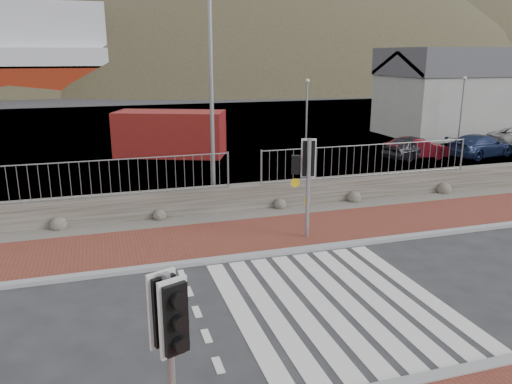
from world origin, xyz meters
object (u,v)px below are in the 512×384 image
object	(u,v)px
car_a	(414,147)
streetlight	(215,75)
car_b	(417,148)
traffic_signal_near	(169,330)
car_c	(480,146)
traffic_signal_far	(307,167)
shipping_container	(170,134)

from	to	relation	value
car_a	streetlight	bearing A→B (deg)	100.16
car_a	car_b	xyz separation A→B (m)	(0.14, -0.11, -0.06)
traffic_signal_near	car_b	world-z (taller)	traffic_signal_near
streetlight	car_c	xyz separation A→B (m)	(15.59, 4.60, -4.06)
traffic_signal_near	traffic_signal_far	world-z (taller)	traffic_signal_far
traffic_signal_far	shipping_container	world-z (taller)	traffic_signal_far
car_a	car_c	world-z (taller)	car_a
traffic_signal_near	streetlight	xyz separation A→B (m)	(3.27, 11.50, 2.69)
traffic_signal_far	streetlight	distance (m)	5.17
streetlight	shipping_container	world-z (taller)	streetlight
streetlight	traffic_signal_near	bearing A→B (deg)	-103.43
traffic_signal_near	shipping_container	world-z (taller)	traffic_signal_near
traffic_signal_near	car_b	xyz separation A→B (m)	(15.32, 16.71, -1.42)
traffic_signal_far	car_a	distance (m)	14.07
car_a	car_c	bearing A→B (deg)	-115.07
traffic_signal_far	streetlight	size ratio (longest dim) A/B	0.37
shipping_container	streetlight	bearing A→B (deg)	-66.03
traffic_signal_far	shipping_container	size ratio (longest dim) A/B	0.53
traffic_signal_near	traffic_signal_far	xyz separation A→B (m)	(4.97, 7.28, 0.22)
shipping_container	car_c	distance (m)	16.79
shipping_container	car_c	xyz separation A→B (m)	(15.89, -5.39, -0.59)
car_b	car_c	size ratio (longest dim) A/B	0.81
traffic_signal_near	shipping_container	bearing A→B (deg)	60.54
car_c	shipping_container	bearing A→B (deg)	57.02
car_b	car_c	bearing A→B (deg)	-91.38
traffic_signal_far	car_a	xyz separation A→B (m)	(10.22, 9.54, -1.58)
streetlight	shipping_container	distance (m)	10.57
traffic_signal_near	shipping_container	size ratio (longest dim) A/B	0.48
car_a	car_c	size ratio (longest dim) A/B	0.86
traffic_signal_far	shipping_container	distance (m)	14.38
streetlight	car_a	bearing A→B (deg)	26.56
traffic_signal_far	car_c	xyz separation A→B (m)	(13.90, 8.82, -1.59)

